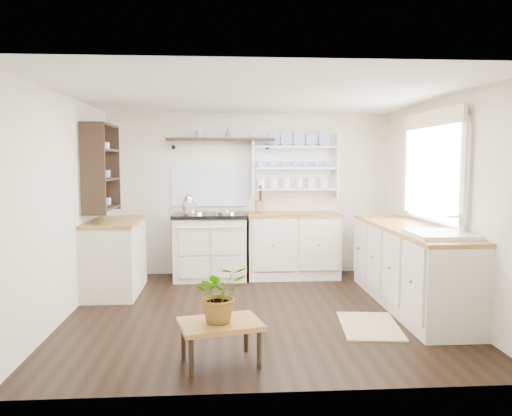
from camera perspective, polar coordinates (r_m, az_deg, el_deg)
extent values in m
cube|color=black|center=(5.50, 0.26, -11.72)|extent=(4.00, 3.80, 0.01)
cube|color=silver|center=(7.17, -0.82, 1.63)|extent=(4.00, 0.02, 2.30)
cube|color=silver|center=(5.78, 20.45, 0.39)|extent=(0.02, 3.80, 2.30)
cube|color=silver|center=(5.51, -20.95, 0.14)|extent=(0.02, 3.80, 2.30)
cube|color=white|center=(5.31, 0.27, 12.76)|extent=(4.00, 3.80, 0.01)
cube|color=white|center=(5.88, 19.61, 3.91)|extent=(0.04, 1.40, 1.00)
cube|color=white|center=(5.87, 19.43, 3.91)|extent=(0.02, 1.50, 1.10)
cube|color=beige|center=(5.88, 19.43, 9.57)|extent=(0.04, 1.55, 0.18)
cube|color=beige|center=(6.92, -5.25, -4.55)|extent=(0.97, 0.63, 0.85)
cube|color=black|center=(6.86, -5.29, -0.83)|extent=(1.01, 0.67, 0.05)
cylinder|color=silver|center=(6.86, -7.15, -0.51)|extent=(0.33, 0.33, 0.03)
cylinder|color=silver|center=(6.85, -3.42, -0.49)|extent=(0.33, 0.33, 0.03)
cylinder|color=silver|center=(6.52, -5.35, -2.23)|extent=(0.87, 0.02, 0.02)
cube|color=beige|center=(7.02, 4.23, -4.31)|extent=(1.25, 0.60, 0.88)
cube|color=brown|center=(6.96, 4.25, -0.73)|extent=(1.27, 0.63, 0.04)
cube|color=beige|center=(5.86, 17.13, -6.48)|extent=(0.60, 2.40, 0.88)
cube|color=brown|center=(5.78, 17.25, -2.20)|extent=(0.62, 2.43, 0.04)
cube|color=white|center=(5.11, 20.24, -4.18)|extent=(0.55, 0.60, 0.28)
cylinder|color=silver|center=(5.17, 22.34, -1.90)|extent=(0.02, 0.02, 0.22)
cube|color=beige|center=(6.40, -15.78, -5.44)|extent=(0.60, 1.10, 0.88)
cube|color=brown|center=(6.33, -15.88, -1.53)|extent=(0.62, 1.13, 0.04)
cube|color=white|center=(7.20, 4.37, 4.81)|extent=(1.20, 0.03, 0.90)
cube|color=white|center=(7.11, 4.47, 4.81)|extent=(1.20, 0.22, 0.02)
cylinder|color=navy|center=(7.12, 4.48, 6.98)|extent=(0.20, 0.02, 0.20)
cube|color=black|center=(7.02, -4.07, 7.82)|extent=(1.50, 0.24, 0.04)
cone|color=black|center=(7.12, -9.33, 6.85)|extent=(0.06, 0.20, 0.06)
cone|color=black|center=(7.12, 1.22, 6.92)|extent=(0.06, 0.20, 0.06)
cube|color=black|center=(6.32, -17.29, 4.51)|extent=(0.28, 0.80, 1.05)
cylinder|color=#9B6438|center=(6.98, 0.44, 0.19)|extent=(0.13, 0.13, 0.15)
cube|color=brown|center=(4.09, -4.11, -13.09)|extent=(0.73, 0.60, 0.04)
cylinder|color=black|center=(3.93, -7.41, -16.57)|extent=(0.04, 0.04, 0.31)
cylinder|color=black|center=(4.26, -8.31, -14.83)|extent=(0.04, 0.04, 0.31)
cylinder|color=black|center=(4.05, 0.35, -15.83)|extent=(0.04, 0.04, 0.31)
cylinder|color=black|center=(4.37, -1.15, -14.23)|extent=(0.04, 0.04, 0.31)
imported|color=#3F7233|center=(4.01, -4.14, -9.73)|extent=(0.51, 0.48, 0.46)
cube|color=tan|center=(5.15, 12.87, -13.00)|extent=(0.64, 0.91, 0.02)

